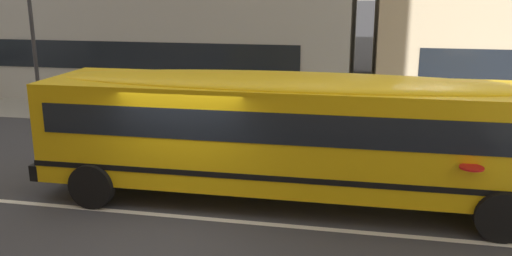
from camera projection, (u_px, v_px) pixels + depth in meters
The scene contains 4 objects.
ground_plane at pixel (182, 217), 10.71m from camera, with size 400.00×400.00×0.00m, color #38383D.
sidewalk_far at pixel (261, 119), 18.66m from camera, with size 120.00×3.00×0.01m, color gray.
lane_centreline at pixel (182, 217), 10.71m from camera, with size 110.00×0.16×0.01m, color silver.
school_bus at pixel (302, 128), 11.11m from camera, with size 12.37×2.93×2.76m.
Camera 1 is at (3.45, -9.40, 4.47)m, focal length 37.19 mm.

